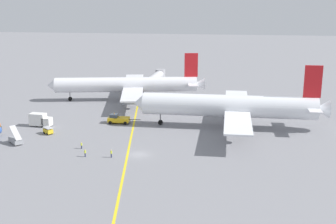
{
  "coord_description": "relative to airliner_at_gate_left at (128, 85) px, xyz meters",
  "views": [
    {
      "loc": [
        18.58,
        -91.44,
        34.56
      ],
      "look_at": [
        3.62,
        22.25,
        4.0
      ],
      "focal_mm": 47.82,
      "sensor_mm": 36.0,
      "label": 1
    }
  ],
  "objects": [
    {
      "name": "ground_plane",
      "position": [
        13.52,
        -50.74,
        -5.17
      ],
      "size": [
        600.0,
        600.0,
        0.0
      ],
      "primitive_type": "plane",
      "color": "gray"
    },
    {
      "name": "taxiway_stripe",
      "position": [
        9.54,
        -40.74,
        -5.17
      ],
      "size": [
        18.01,
        118.79,
        0.01
      ],
      "primitive_type": "cube",
      "rotation": [
        0.0,
        0.0,
        0.15
      ],
      "color": "yellow",
      "rests_on": "ground"
    },
    {
      "name": "airliner_at_gate_left",
      "position": [
        0.0,
        0.0,
        0.0
      ],
      "size": [
        51.91,
        43.87,
        15.56
      ],
      "color": "silver",
      "rests_on": "ground"
    },
    {
      "name": "airliner_being_pushed",
      "position": [
        33.46,
        -27.24,
        0.61
      ],
      "size": [
        50.84,
        45.16,
        17.06
      ],
      "color": "white",
      "rests_on": "ground"
    },
    {
      "name": "pushback_tug",
      "position": [
        3.14,
        -27.12,
        -3.97
      ],
      "size": [
        8.99,
        3.21,
        2.84
      ],
      "color": "gold",
      "rests_on": "ground"
    },
    {
      "name": "gse_baggage_cart_trailing",
      "position": [
        -12.13,
        -39.0,
        -4.31
      ],
      "size": [
        3.12,
        2.92,
        1.71
      ],
      "color": "gold",
      "rests_on": "ground"
    },
    {
      "name": "gse_stair_truck_yellow",
      "position": [
        -16.81,
        -47.2,
        -4.14
      ],
      "size": [
        4.62,
        4.57,
        4.06
      ],
      "color": "gray",
      "rests_on": "ground"
    },
    {
      "name": "gse_catering_truck_tall",
      "position": [
        -16.78,
        -32.73,
        -3.41
      ],
      "size": [
        6.04,
        2.94,
        3.5
      ],
      "color": "silver",
      "rests_on": "ground"
    },
    {
      "name": "ground_crew_wing_walker_right",
      "position": [
        -0.25,
        -48.61,
        -4.37
      ],
      "size": [
        0.36,
        0.36,
        1.54
      ],
      "color": "#2D3351",
      "rests_on": "ground"
    },
    {
      "name": "ground_crew_marshaller_foreground",
      "position": [
        2.21,
        -53.62,
        -4.29
      ],
      "size": [
        0.36,
        0.36,
        1.68
      ],
      "color": "#2D3351",
      "rests_on": "ground"
    },
    {
      "name": "ground_crew_ramp_agent_by_cones",
      "position": [
        7.97,
        -53.28,
        -4.24
      ],
      "size": [
        0.36,
        0.36,
        1.77
      ],
      "color": "#2D3351",
      "rests_on": "ground"
    },
    {
      "name": "jet_bridge",
      "position": [
        5.91,
        22.45,
        -1.32
      ],
      "size": [
        4.97,
        19.85,
        5.63
      ],
      "color": "#B7B7BC",
      "rests_on": "ground"
    }
  ]
}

